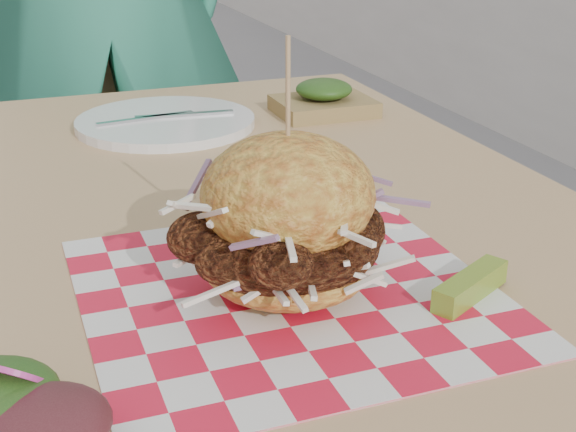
# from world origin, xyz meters

# --- Properties ---
(patio_table) EXTENTS (0.80, 1.20, 0.75)m
(patio_table) POSITION_xyz_m (0.02, 0.02, 0.67)
(patio_table) COLOR tan
(patio_table) RESTS_ON ground
(patio_chair) EXTENTS (0.50, 0.51, 0.95)m
(patio_chair) POSITION_xyz_m (0.00, 1.06, 0.55)
(patio_chair) COLOR tan
(patio_chair) RESTS_ON ground
(paper_liner) EXTENTS (0.36, 0.36, 0.00)m
(paper_liner) POSITION_xyz_m (0.01, -0.19, 0.75)
(paper_liner) COLOR red
(paper_liner) RESTS_ON patio_table
(sandwich) EXTENTS (0.20, 0.20, 0.23)m
(sandwich) POSITION_xyz_m (0.01, -0.19, 0.82)
(sandwich) COLOR gold
(sandwich) RESTS_ON paper_liner
(pickle_spear) EXTENTS (0.09, 0.06, 0.02)m
(pickle_spear) POSITION_xyz_m (0.16, -0.26, 0.76)
(pickle_spear) COLOR olive
(pickle_spear) RESTS_ON paper_liner
(place_setting) EXTENTS (0.27, 0.27, 0.02)m
(place_setting) POSITION_xyz_m (0.02, 0.38, 0.76)
(place_setting) COLOR white
(place_setting) RESTS_ON patio_table
(kraft_tray) EXTENTS (0.15, 0.12, 0.06)m
(kraft_tray) POSITION_xyz_m (0.28, 0.36, 0.77)
(kraft_tray) COLOR olive
(kraft_tray) RESTS_ON patio_table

